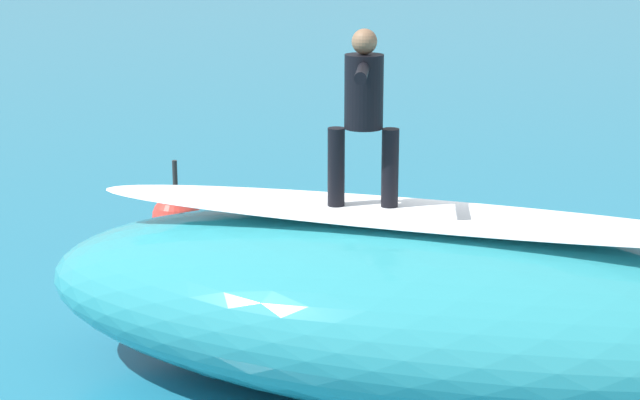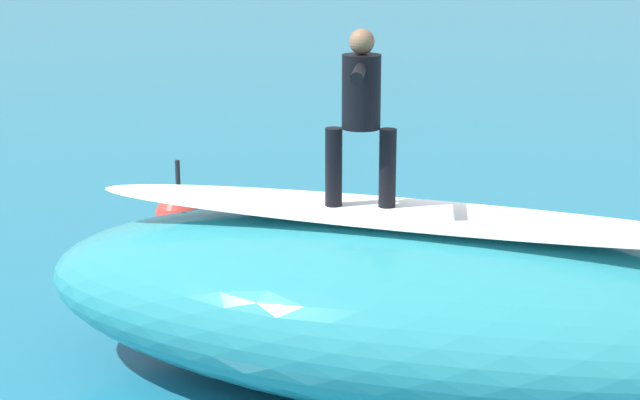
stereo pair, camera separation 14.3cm
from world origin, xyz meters
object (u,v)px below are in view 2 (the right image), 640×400
surfer_paddling (297,249)px  buoy_marker (179,217)px  surfboard_riding (360,211)px  surfboard_paddling (292,258)px  surfer_riding (361,105)px

surfer_paddling → buoy_marker: (1.95, -0.09, 0.14)m
surfboard_riding → surfboard_paddling: (2.45, -2.91, -1.70)m
surfer_paddling → buoy_marker: bearing=22.4°
surfer_paddling → buoy_marker: size_ratio=1.26×
surfboard_paddling → buoy_marker: bearing=23.8°
surfboard_riding → surfer_riding: 1.00m
surfboard_riding → surfboard_paddling: size_ratio=1.19×
surfboard_riding → surfer_paddling: bearing=-74.0°
surfer_paddling → surfer_riding: bearing=154.5°
buoy_marker → surfer_paddling: bearing=177.3°
surfboard_paddling → buoy_marker: size_ratio=1.64×
surfer_riding → buoy_marker: bearing=-57.8°
buoy_marker → surfboard_paddling: bearing=178.7°
surfer_riding → surfer_paddling: size_ratio=1.13×
surfboard_riding → buoy_marker: size_ratio=1.95×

